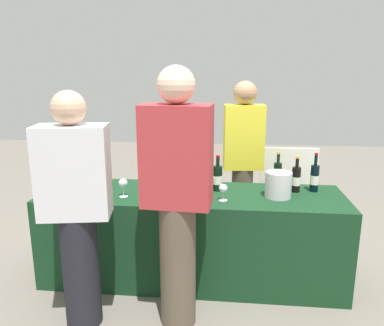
% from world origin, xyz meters
% --- Properties ---
extents(ground_plane, '(12.00, 12.00, 0.00)m').
position_xyz_m(ground_plane, '(0.00, 0.00, 0.00)').
color(ground_plane, slate).
extents(tasting_table, '(2.41, 0.68, 0.74)m').
position_xyz_m(tasting_table, '(0.00, 0.00, 0.37)').
color(tasting_table, '#14381E').
rests_on(tasting_table, ground_plane).
extents(wine_bottle_0, '(0.07, 0.07, 0.32)m').
position_xyz_m(wine_bottle_0, '(-0.75, 0.17, 0.85)').
color(wine_bottle_0, black).
rests_on(wine_bottle_0, tasting_table).
extents(wine_bottle_1, '(0.07, 0.07, 0.32)m').
position_xyz_m(wine_bottle_1, '(-0.38, 0.13, 0.86)').
color(wine_bottle_1, black).
rests_on(wine_bottle_1, tasting_table).
extents(wine_bottle_2, '(0.07, 0.07, 0.33)m').
position_xyz_m(wine_bottle_2, '(-0.09, 0.10, 0.85)').
color(wine_bottle_2, black).
rests_on(wine_bottle_2, tasting_table).
extents(wine_bottle_3, '(0.07, 0.07, 0.32)m').
position_xyz_m(wine_bottle_3, '(0.10, 0.09, 0.86)').
color(wine_bottle_3, black).
rests_on(wine_bottle_3, tasting_table).
extents(wine_bottle_4, '(0.08, 0.08, 0.29)m').
position_xyz_m(wine_bottle_4, '(0.20, 0.10, 0.84)').
color(wine_bottle_4, black).
rests_on(wine_bottle_4, tasting_table).
extents(wine_bottle_5, '(0.07, 0.07, 0.32)m').
position_xyz_m(wine_bottle_5, '(0.69, 0.18, 0.85)').
color(wine_bottle_5, black).
rests_on(wine_bottle_5, tasting_table).
extents(wine_bottle_6, '(0.07, 0.07, 0.29)m').
position_xyz_m(wine_bottle_6, '(0.83, 0.13, 0.84)').
color(wine_bottle_6, black).
rests_on(wine_bottle_6, tasting_table).
extents(wine_bottle_7, '(0.07, 0.07, 0.32)m').
position_xyz_m(wine_bottle_7, '(0.98, 0.16, 0.85)').
color(wine_bottle_7, black).
rests_on(wine_bottle_7, tasting_table).
extents(wine_glass_0, '(0.07, 0.07, 0.14)m').
position_xyz_m(wine_glass_0, '(-0.71, -0.16, 0.84)').
color(wine_glass_0, silver).
rests_on(wine_glass_0, tasting_table).
extents(wine_glass_1, '(0.07, 0.07, 0.15)m').
position_xyz_m(wine_glass_1, '(-0.52, -0.14, 0.84)').
color(wine_glass_1, silver).
rests_on(wine_glass_1, tasting_table).
extents(wine_glass_2, '(0.07, 0.07, 0.13)m').
position_xyz_m(wine_glass_2, '(0.25, -0.15, 0.83)').
color(wine_glass_2, silver).
rests_on(wine_glass_2, tasting_table).
extents(ice_bucket, '(0.20, 0.20, 0.20)m').
position_xyz_m(ice_bucket, '(0.67, -0.02, 0.84)').
color(ice_bucket, silver).
rests_on(ice_bucket, tasting_table).
extents(server_pouring, '(0.38, 0.23, 1.61)m').
position_xyz_m(server_pouring, '(0.42, 0.62, 0.88)').
color(server_pouring, brown).
rests_on(server_pouring, ground_plane).
extents(guest_0, '(0.47, 0.31, 1.58)m').
position_xyz_m(guest_0, '(-0.68, -0.67, 0.84)').
color(guest_0, black).
rests_on(guest_0, ground_plane).
extents(guest_1, '(0.45, 0.27, 1.73)m').
position_xyz_m(guest_1, '(-0.03, -0.59, 0.93)').
color(guest_1, brown).
rests_on(guest_1, ground_plane).
extents(menu_board, '(0.58, 0.04, 0.94)m').
position_xyz_m(menu_board, '(0.90, 0.94, 0.47)').
color(menu_board, white).
rests_on(menu_board, ground_plane).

